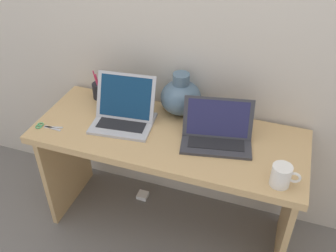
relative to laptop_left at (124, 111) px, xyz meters
The scene contains 10 objects.
ground_plane 0.83m from the laptop_left, ahead, with size 6.00×6.00×0.00m, color slate.
back_wall 0.57m from the laptop_left, 47.54° to the left, with size 4.40×0.04×2.40m, color beige.
desk 0.34m from the laptop_left, ahead, with size 1.43×0.55×0.72m.
laptop_left is the anchor object (origin of this frame).
laptop_right 0.51m from the laptop_left, ahead, with size 0.38×0.28×0.21m.
green_vase 0.32m from the laptop_left, 35.33° to the left, with size 0.23×0.23×0.24m.
coffee_mug 0.88m from the laptop_left, 14.47° to the right, with size 0.13×0.09×0.10m.
pen_cup 0.30m from the laptop_left, 144.47° to the left, with size 0.08×0.08×0.18m.
scissors 0.44m from the laptop_left, 153.78° to the right, with size 0.15×0.06×0.01m.
power_brick 0.78m from the laptop_left, 78.51° to the left, with size 0.07×0.07×0.03m, color white.
Camera 1 is at (0.50, -1.47, 1.92)m, focal length 40.05 mm.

